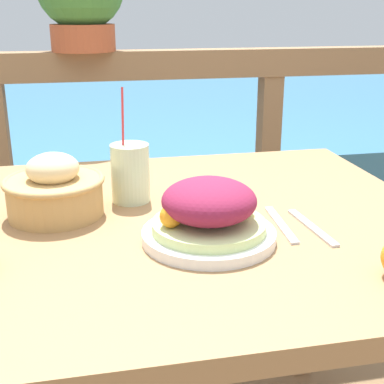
# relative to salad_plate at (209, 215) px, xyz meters

# --- Properties ---
(patio_table) EXTENTS (1.04, 0.91, 0.74)m
(patio_table) POSITION_rel_salad_plate_xyz_m (-0.03, 0.12, -0.15)
(patio_table) COLOR #997047
(patio_table) RESTS_ON ground_plane
(railing_fence) EXTENTS (2.80, 0.08, 1.01)m
(railing_fence) POSITION_rel_salad_plate_xyz_m (-0.03, 0.89, -0.06)
(railing_fence) COLOR brown
(railing_fence) RESTS_ON ground_plane
(sea_backdrop) EXTENTS (12.00, 4.00, 0.47)m
(sea_backdrop) POSITION_rel_salad_plate_xyz_m (-0.03, 3.39, -0.55)
(sea_backdrop) COLOR teal
(sea_backdrop) RESTS_ON ground_plane
(salad_plate) EXTENTS (0.24, 0.24, 0.12)m
(salad_plate) POSITION_rel_salad_plate_xyz_m (0.00, 0.00, 0.00)
(salad_plate) COLOR white
(salad_plate) RESTS_ON patio_table
(drink_glass) EXTENTS (0.08, 0.08, 0.24)m
(drink_glass) POSITION_rel_salad_plate_xyz_m (-0.12, 0.24, 0.01)
(drink_glass) COLOR beige
(drink_glass) RESTS_ON patio_table
(bread_basket) EXTENTS (0.20, 0.20, 0.13)m
(bread_basket) POSITION_rel_salad_plate_xyz_m (-0.28, 0.19, 0.00)
(bread_basket) COLOR tan
(bread_basket) RESTS_ON patio_table
(fork) EXTENTS (0.03, 0.18, 0.00)m
(fork) POSITION_rel_salad_plate_xyz_m (0.15, 0.04, -0.05)
(fork) COLOR silver
(fork) RESTS_ON patio_table
(knife) EXTENTS (0.03, 0.18, 0.00)m
(knife) POSITION_rel_salad_plate_xyz_m (0.21, 0.01, -0.05)
(knife) COLOR silver
(knife) RESTS_ON patio_table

